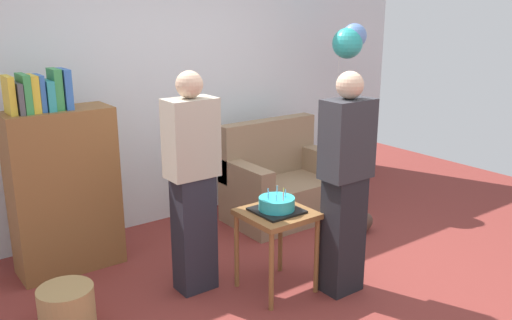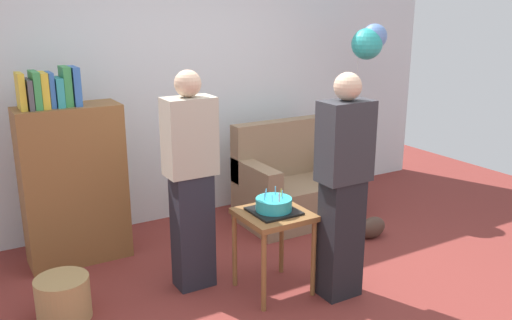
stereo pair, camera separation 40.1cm
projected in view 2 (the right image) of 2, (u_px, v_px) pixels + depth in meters
ground_plane at (303, 300)px, 3.93m from camera, size 8.00×8.00×0.00m
wall_back at (183, 81)px, 5.26m from camera, size 6.00×0.10×2.70m
couch at (294, 186)px, 5.36m from camera, size 1.10×0.70×0.96m
bookshelf at (73, 180)px, 4.39m from camera, size 0.80×0.36×1.60m
side_table at (274, 225)px, 3.93m from camera, size 0.48×0.48×0.62m
birthday_cake at (274, 206)px, 3.89m from camera, size 0.32×0.32×0.17m
person_blowing_candles at (191, 181)px, 3.92m from camera, size 0.36×0.22×1.63m
person_holding_cake at (343, 187)px, 3.79m from camera, size 0.36×0.22×1.63m
wicker_basket at (63, 298)px, 3.66m from camera, size 0.36×0.36×0.30m
handbag at (372, 227)px, 4.96m from camera, size 0.28×0.14×0.20m
balloon_bunch at (370, 41)px, 5.41m from camera, size 0.37×0.31×1.88m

